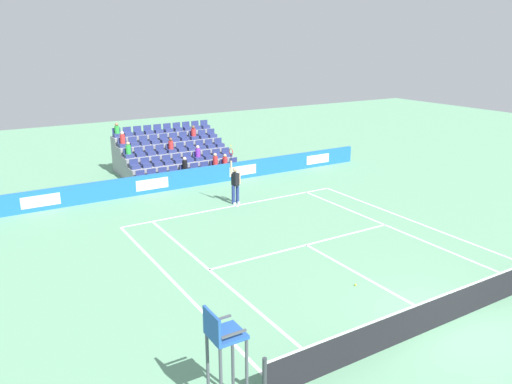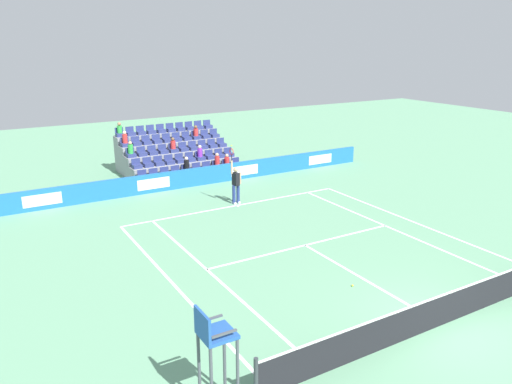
% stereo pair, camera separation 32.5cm
% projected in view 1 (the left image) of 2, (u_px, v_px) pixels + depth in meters
% --- Properties ---
extents(ground_plane, '(80.00, 80.00, 0.00)m').
position_uv_depth(ground_plane, '(446.00, 323.00, 13.78)').
color(ground_plane, '#669E77').
extents(line_baseline, '(10.97, 0.10, 0.01)m').
position_uv_depth(line_baseline, '(236.00, 206.00, 23.48)').
color(line_baseline, white).
rests_on(line_baseline, ground).
extents(line_service, '(8.23, 0.10, 0.01)m').
position_uv_depth(line_service, '(306.00, 245.00, 19.00)').
color(line_service, white).
rests_on(line_service, ground).
extents(line_centre_service, '(0.10, 6.40, 0.01)m').
position_uv_depth(line_centre_service, '(365.00, 278.00, 16.39)').
color(line_centre_service, white).
rests_on(line_centre_service, ground).
extents(line_singles_sideline_left, '(0.10, 11.89, 0.01)m').
position_uv_depth(line_singles_sideline_left, '(215.00, 275.00, 16.58)').
color(line_singles_sideline_left, white).
rests_on(line_singles_sideline_left, ground).
extents(line_singles_sideline_right, '(0.10, 11.89, 0.01)m').
position_uv_depth(line_singles_sideline_right, '(393.00, 228.00, 20.68)').
color(line_singles_sideline_right, white).
rests_on(line_singles_sideline_right, ground).
extents(line_doubles_sideline_left, '(0.10, 11.89, 0.01)m').
position_uv_depth(line_doubles_sideline_left, '(177.00, 285.00, 15.90)').
color(line_doubles_sideline_left, white).
rests_on(line_doubles_sideline_left, ground).
extents(line_doubles_sideline_right, '(0.10, 11.89, 0.01)m').
position_uv_depth(line_doubles_sideline_right, '(416.00, 222.00, 21.36)').
color(line_doubles_sideline_right, white).
rests_on(line_doubles_sideline_right, ground).
extents(line_centre_mark, '(0.10, 0.20, 0.01)m').
position_uv_depth(line_centre_mark, '(237.00, 206.00, 23.40)').
color(line_centre_mark, white).
rests_on(line_centre_mark, ground).
extents(sponsor_barrier, '(21.13, 0.22, 0.97)m').
position_uv_depth(sponsor_barrier, '(199.00, 176.00, 26.64)').
color(sponsor_barrier, '#1E66AD').
rests_on(sponsor_barrier, ground).
extents(tennis_net, '(11.97, 0.10, 1.07)m').
position_uv_depth(tennis_net, '(448.00, 307.00, 13.63)').
color(tennis_net, '#33383D').
rests_on(tennis_net, ground).
extents(tennis_player, '(0.53, 0.38, 2.85)m').
position_uv_depth(tennis_player, '(235.00, 183.00, 23.52)').
color(tennis_player, navy).
rests_on(tennis_player, ground).
extents(umpire_chair, '(0.70, 0.70, 2.34)m').
position_uv_depth(umpire_chair, '(223.00, 345.00, 10.20)').
color(umpire_chair, '#474C54').
rests_on(umpire_chair, ground).
extents(stadium_stand, '(6.20, 4.75, 2.92)m').
position_uv_depth(stadium_stand, '(173.00, 157.00, 29.45)').
color(stadium_stand, gray).
rests_on(stadium_stand, ground).
extents(loose_tennis_ball, '(0.07, 0.07, 0.07)m').
position_uv_depth(loose_tennis_ball, '(355.00, 285.00, 15.85)').
color(loose_tennis_ball, '#D1E533').
rests_on(loose_tennis_ball, ground).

